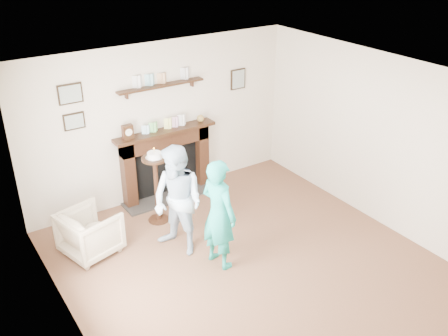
{
  "coord_description": "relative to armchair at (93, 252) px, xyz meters",
  "views": [
    {
      "loc": [
        -3.21,
        -4.12,
        4.08
      ],
      "look_at": [
        0.12,
        0.9,
        1.07
      ],
      "focal_mm": 40.0,
      "sensor_mm": 36.0,
      "label": 1
    }
  ],
  "objects": [
    {
      "name": "armchair",
      "position": [
        0.0,
        0.0,
        0.0
      ],
      "size": [
        0.85,
        0.83,
        0.63
      ],
      "primitive_type": "imported",
      "rotation": [
        0.0,
        0.0,
        1.83
      ],
      "color": "tan",
      "rests_on": "ground"
    },
    {
      "name": "man",
      "position": [
        1.03,
        -0.61,
        0.0
      ],
      "size": [
        0.8,
        0.9,
        1.53
      ],
      "primitive_type": "imported",
      "rotation": [
        0.0,
        0.0,
        -1.23
      ],
      "color": "silver",
      "rests_on": "ground"
    },
    {
      "name": "pedestal_table",
      "position": [
        1.12,
        0.23,
        0.74
      ],
      "size": [
        0.38,
        0.38,
        1.2
      ],
      "color": "black",
      "rests_on": "ground"
    },
    {
      "name": "ground",
      "position": [
        1.62,
        -1.54,
        0.0
      ],
      "size": [
        5.0,
        5.0,
        0.0
      ],
      "primitive_type": "plane",
      "color": "brown",
      "rests_on": "ground"
    },
    {
      "name": "room_shell",
      "position": [
        1.61,
        -0.84,
        1.62
      ],
      "size": [
        4.54,
        5.02,
        2.52
      ],
      "color": "beige",
      "rests_on": "ground"
    },
    {
      "name": "woman",
      "position": [
        1.32,
        -1.15,
        0.0
      ],
      "size": [
        0.46,
        0.61,
        1.5
      ],
      "primitive_type": "imported",
      "rotation": [
        0.0,
        0.0,
        1.76
      ],
      "color": "#1EACAB",
      "rests_on": "ground"
    }
  ]
}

